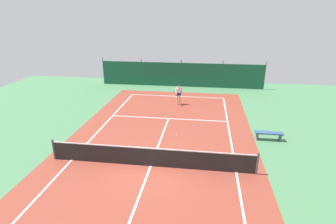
{
  "coord_description": "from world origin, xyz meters",
  "views": [
    {
      "loc": [
        2.46,
        -11.41,
        7.1
      ],
      "look_at": [
        0.11,
        5.33,
        0.9
      ],
      "focal_mm": 29.15,
      "sensor_mm": 36.0,
      "label": 1
    }
  ],
  "objects_px": {
    "tennis_ball_near_player": "(177,135)",
    "tennis_player": "(179,93)",
    "tennis_net": "(150,157)",
    "courtside_bench": "(269,134)"
  },
  "relations": [
    {
      "from": "tennis_net",
      "to": "courtside_bench",
      "type": "relative_size",
      "value": 6.33
    },
    {
      "from": "tennis_net",
      "to": "courtside_bench",
      "type": "height_order",
      "value": "tennis_net"
    },
    {
      "from": "tennis_net",
      "to": "tennis_player",
      "type": "distance_m",
      "value": 9.7
    },
    {
      "from": "tennis_player",
      "to": "tennis_ball_near_player",
      "type": "xyz_separation_m",
      "value": [
        0.51,
        -5.97,
        -0.93
      ]
    },
    {
      "from": "tennis_ball_near_player",
      "to": "tennis_net",
      "type": "bearing_deg",
      "value": -103.24
    },
    {
      "from": "tennis_ball_near_player",
      "to": "tennis_player",
      "type": "bearing_deg",
      "value": 94.93
    },
    {
      "from": "tennis_player",
      "to": "tennis_net",
      "type": "bearing_deg",
      "value": 72.47
    },
    {
      "from": "tennis_net",
      "to": "tennis_player",
      "type": "bearing_deg",
      "value": 87.87
    },
    {
      "from": "tennis_ball_near_player",
      "to": "courtside_bench",
      "type": "bearing_deg",
      "value": 1.32
    },
    {
      "from": "courtside_bench",
      "to": "tennis_player",
      "type": "bearing_deg",
      "value": 135.53
    }
  ]
}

